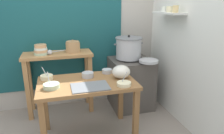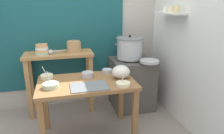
# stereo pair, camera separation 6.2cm
# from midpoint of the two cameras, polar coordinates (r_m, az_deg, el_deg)

# --- Properties ---
(wall_back) EXTENTS (4.40, 0.12, 2.60)m
(wall_back) POSITION_cam_midpoint_polar(r_m,az_deg,el_deg) (3.24, -9.37, 12.20)
(wall_back) COLOR #B2ADA3
(wall_back) RESTS_ON ground
(wall_right) EXTENTS (0.30, 3.20, 2.60)m
(wall_right) POSITION_cam_midpoint_polar(r_m,az_deg,el_deg) (2.83, 20.61, 10.56)
(wall_right) COLOR silver
(wall_right) RESTS_ON ground
(prep_table) EXTENTS (1.10, 0.66, 0.72)m
(prep_table) POSITION_cam_midpoint_polar(r_m,az_deg,el_deg) (2.43, -6.22, -6.37)
(prep_table) COLOR olive
(prep_table) RESTS_ON ground
(back_shelf_table) EXTENTS (0.96, 0.40, 0.90)m
(back_shelf_table) POSITION_cam_midpoint_polar(r_m,az_deg,el_deg) (3.09, -13.68, -0.17)
(back_shelf_table) COLOR #B27F4C
(back_shelf_table) RESTS_ON ground
(stove_block) EXTENTS (0.60, 0.61, 0.78)m
(stove_block) POSITION_cam_midpoint_polar(r_m,az_deg,el_deg) (3.24, 5.95, -4.43)
(stove_block) COLOR #4C4742
(stove_block) RESTS_ON ground
(steamer_pot) EXTENTS (0.44, 0.40, 0.35)m
(steamer_pot) POSITION_cam_midpoint_polar(r_m,az_deg,el_deg) (3.08, 5.44, 5.26)
(steamer_pot) COLOR #B7BABF
(steamer_pot) RESTS_ON stove_block
(clay_pot) EXTENTS (0.20, 0.20, 0.18)m
(clay_pot) POSITION_cam_midpoint_polar(r_m,az_deg,el_deg) (3.02, -9.88, 5.56)
(clay_pot) COLOR tan
(clay_pot) RESTS_ON back_shelf_table
(bowl_stack_enamel) EXTENTS (0.19, 0.19, 0.14)m
(bowl_stack_enamel) POSITION_cam_midpoint_polar(r_m,az_deg,el_deg) (2.99, -18.19, 4.57)
(bowl_stack_enamel) COLOR #B7D1AD
(bowl_stack_enamel) RESTS_ON back_shelf_table
(ladle) EXTENTS (0.24, 0.12, 0.07)m
(ladle) POSITION_cam_midpoint_polar(r_m,az_deg,el_deg) (2.95, -15.80, 4.04)
(ladle) COLOR #B7BABF
(ladle) RESTS_ON back_shelf_table
(serving_tray) EXTENTS (0.40, 0.28, 0.01)m
(serving_tray) POSITION_cam_midpoint_polar(r_m,az_deg,el_deg) (2.23, -5.49, -5.35)
(serving_tray) COLOR slate
(serving_tray) RESTS_ON prep_table
(plastic_bag) EXTENTS (0.22, 0.22, 0.16)m
(plastic_bag) POSITION_cam_midpoint_polar(r_m,az_deg,el_deg) (2.45, 3.18, -1.33)
(plastic_bag) COLOR silver
(plastic_bag) RESTS_ON prep_table
(wide_pan) EXTENTS (0.27, 0.27, 0.04)m
(wide_pan) POSITION_cam_midpoint_polar(r_m,az_deg,el_deg) (2.94, 10.87, 1.56)
(wide_pan) COLOR #B7BABF
(wide_pan) RESTS_ON stove_block
(prep_bowl_0) EXTENTS (0.16, 0.16, 0.15)m
(prep_bowl_0) POSITION_cam_midpoint_polar(r_m,az_deg,el_deg) (2.25, 3.87, -4.65)
(prep_bowl_0) COLOR beige
(prep_bowl_0) RESTS_ON prep_table
(prep_bowl_1) EXTENTS (0.17, 0.17, 0.18)m
(prep_bowl_1) POSITION_cam_midpoint_polar(r_m,az_deg,el_deg) (2.28, -15.79, -4.82)
(prep_bowl_1) COLOR #B7D1AD
(prep_bowl_1) RESTS_ON prep_table
(prep_bowl_2) EXTENTS (0.13, 0.13, 0.05)m
(prep_bowl_2) POSITION_cam_midpoint_polar(r_m,az_deg,el_deg) (2.64, -0.68, -1.08)
(prep_bowl_2) COLOR #B7BABF
(prep_bowl_2) RESTS_ON prep_table
(prep_bowl_3) EXTENTS (0.12, 0.12, 0.05)m
(prep_bowl_3) POSITION_cam_midpoint_polar(r_m,az_deg,el_deg) (2.70, 2.76, -0.62)
(prep_bowl_3) COLOR #B7BABF
(prep_bowl_3) RESTS_ON prep_table
(prep_bowl_4) EXTENTS (0.14, 0.14, 0.16)m
(prep_bowl_4) POSITION_cam_midpoint_polar(r_m,az_deg,el_deg) (2.56, -16.87, -2.50)
(prep_bowl_4) COLOR beige
(prep_bowl_4) RESTS_ON prep_table
(prep_bowl_5) EXTENTS (0.14, 0.14, 0.06)m
(prep_bowl_5) POSITION_cam_midpoint_polar(r_m,az_deg,el_deg) (2.51, -6.06, -2.04)
(prep_bowl_5) COLOR #B7BABF
(prep_bowl_5) RESTS_ON prep_table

